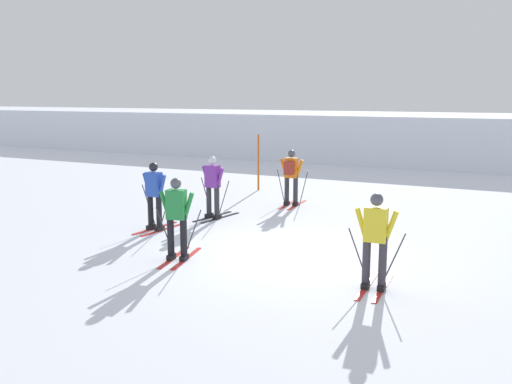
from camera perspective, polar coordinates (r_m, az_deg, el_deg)
name	(u,v)px	position (r m, az deg, el deg)	size (l,w,h in m)	color
ground_plane	(282,255)	(11.80, 2.68, -6.50)	(120.00, 120.00, 0.00)	silver
far_snow_ridge	(429,138)	(29.67, 17.36, 5.36)	(80.00, 7.89, 2.35)	silver
skier_green	(177,217)	(11.30, -8.17, -2.53)	(0.98, 1.64, 1.71)	red
skier_orange	(291,175)	(16.74, 3.64, 1.77)	(1.00, 1.62, 1.71)	red
skier_blue	(155,194)	(13.91, -10.42, -0.24)	(1.00, 1.63, 1.71)	red
skier_purple	(213,185)	(15.05, -4.47, 0.68)	(0.99, 1.64, 1.71)	black
skier_yellow	(375,239)	(9.72, 12.21, -4.73)	(1.00, 1.61, 1.71)	red
trail_marker_pole	(258,162)	(19.52, 0.25, 3.07)	(0.07, 0.07, 1.98)	#C65614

